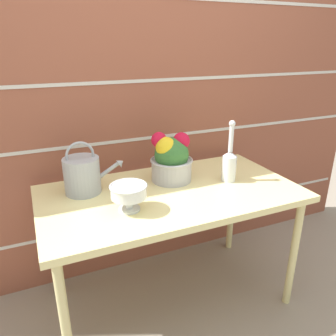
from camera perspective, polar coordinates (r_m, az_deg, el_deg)
The scene contains 7 objects.
ground_plane at distance 2.21m, azimuth 0.42°, elevation -21.62°, with size 12.00×12.00×0.00m, color gray.
brick_wall at distance 2.11m, azimuth -4.93°, elevation 10.12°, with size 3.60×0.08×2.20m.
patio_table at distance 1.82m, azimuth 0.48°, elevation -5.81°, with size 1.40×0.75×0.74m.
watering_can at distance 1.79m, azimuth -14.64°, elevation -1.11°, with size 0.34×0.19×0.29m.
crystal_pedestal_bowl at distance 1.57m, azimuth -6.87°, elevation -4.25°, with size 0.18×0.18×0.13m.
flower_planter at distance 1.88m, azimuth 0.54°, elevation 1.64°, with size 0.25×0.25×0.29m.
glass_decanter at distance 1.91m, azimuth 10.64°, elevation 0.92°, with size 0.08×0.08×0.36m.
Camera 1 is at (-0.67, -1.48, 1.50)m, focal length 35.00 mm.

